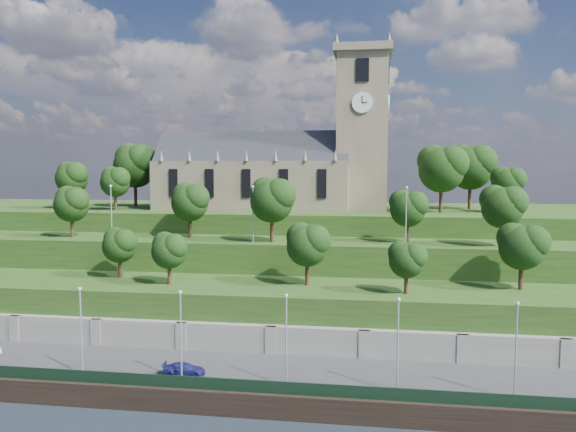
# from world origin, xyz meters

# --- Properties ---
(ground) EXTENTS (320.00, 320.00, 0.00)m
(ground) POSITION_xyz_m (0.00, 0.00, 0.00)
(ground) COLOR black
(ground) RESTS_ON ground
(promenade) EXTENTS (160.00, 12.00, 2.00)m
(promenade) POSITION_xyz_m (0.00, 6.00, 1.00)
(promenade) COLOR #2D2D30
(promenade) RESTS_ON ground
(quay_wall) EXTENTS (160.00, 0.50, 2.20)m
(quay_wall) POSITION_xyz_m (0.00, -0.05, 1.10)
(quay_wall) COLOR black
(quay_wall) RESTS_ON ground
(fence) EXTENTS (160.00, 0.10, 1.20)m
(fence) POSITION_xyz_m (0.00, 0.60, 2.60)
(fence) COLOR black
(fence) RESTS_ON promenade
(retaining_wall) EXTENTS (160.00, 2.10, 5.00)m
(retaining_wall) POSITION_xyz_m (0.00, 11.97, 2.50)
(retaining_wall) COLOR slate
(retaining_wall) RESTS_ON ground
(embankment_lower) EXTENTS (160.00, 12.00, 8.00)m
(embankment_lower) POSITION_xyz_m (0.00, 18.00, 4.00)
(embankment_lower) COLOR #213D14
(embankment_lower) RESTS_ON ground
(embankment_upper) EXTENTS (160.00, 10.00, 12.00)m
(embankment_upper) POSITION_xyz_m (0.00, 29.00, 6.00)
(embankment_upper) COLOR #213D14
(embankment_upper) RESTS_ON ground
(hilltop) EXTENTS (160.00, 32.00, 15.00)m
(hilltop) POSITION_xyz_m (0.00, 50.00, 7.50)
(hilltop) COLOR #213D14
(hilltop) RESTS_ON ground
(church) EXTENTS (38.60, 12.35, 27.60)m
(church) POSITION_xyz_m (0.79, 45.98, 22.52)
(church) COLOR #70614E
(church) RESTS_ON hilltop
(trees_lower) EXTENTS (70.27, 8.68, 7.71)m
(trees_lower) POSITION_xyz_m (4.34, 18.39, 12.68)
(trees_lower) COLOR black
(trees_lower) RESTS_ON embankment_lower
(trees_upper) EXTENTS (64.61, 8.56, 8.73)m
(trees_upper) POSITION_xyz_m (3.56, 28.08, 17.37)
(trees_upper) COLOR black
(trees_upper) RESTS_ON embankment_upper
(trees_hilltop) EXTENTS (76.72, 16.04, 11.30)m
(trees_hilltop) POSITION_xyz_m (3.82, 45.68, 21.86)
(trees_hilltop) COLOR black
(trees_hilltop) RESTS_ON hilltop
(lamp_posts_promenade) EXTENTS (60.36, 0.36, 8.65)m
(lamp_posts_promenade) POSITION_xyz_m (-2.00, 2.50, 6.95)
(lamp_posts_promenade) COLOR #B2B2B7
(lamp_posts_promenade) RESTS_ON promenade
(lamp_posts_upper) EXTENTS (40.36, 0.36, 7.65)m
(lamp_posts_upper) POSITION_xyz_m (-0.00, 26.00, 16.43)
(lamp_posts_upper) COLOR #B2B2B7
(lamp_posts_upper) RESTS_ON embankment_upper
(car_right) EXTENTS (4.25, 2.10, 1.19)m
(car_right) POSITION_xyz_m (-2.21, 3.83, 2.59)
(car_right) COLOR navy
(car_right) RESTS_ON promenade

